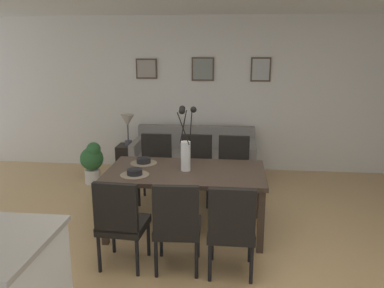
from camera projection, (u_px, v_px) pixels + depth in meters
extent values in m
plane|color=tan|center=(204.00, 266.00, 3.94)|extent=(9.00, 9.00, 0.00)
cube|color=silver|center=(219.00, 94.00, 6.75)|extent=(9.00, 0.10, 2.60)
cube|color=#3D2D23|center=(186.00, 172.00, 4.53)|extent=(1.80, 0.98, 0.05)
cube|color=#3D2D23|center=(257.00, 192.00, 4.96)|extent=(0.07, 0.07, 0.69)
cube|color=#3D2D23|center=(125.00, 187.00, 5.13)|extent=(0.07, 0.07, 0.69)
cube|color=#3D2D23|center=(261.00, 222.00, 4.13)|extent=(0.07, 0.07, 0.69)
cube|color=#3D2D23|center=(104.00, 215.00, 4.30)|extent=(0.07, 0.07, 0.69)
cube|color=black|center=(124.00, 225.00, 3.89)|extent=(0.47, 0.47, 0.08)
cube|color=black|center=(116.00, 208.00, 3.64)|extent=(0.42, 0.09, 0.48)
cylinder|color=black|center=(148.00, 239.00, 4.10)|extent=(0.04, 0.04, 0.38)
cylinder|color=black|center=(114.00, 236.00, 4.16)|extent=(0.04, 0.04, 0.38)
cylinder|color=black|center=(137.00, 258.00, 3.73)|extent=(0.04, 0.04, 0.38)
cylinder|color=black|center=(99.00, 254.00, 3.80)|extent=(0.04, 0.04, 0.38)
cube|color=black|center=(155.00, 172.00, 5.46)|extent=(0.45, 0.45, 0.08)
cube|color=black|center=(157.00, 151.00, 5.58)|extent=(0.42, 0.07, 0.48)
cylinder|color=black|center=(139.00, 193.00, 5.35)|extent=(0.04, 0.04, 0.38)
cylinder|color=black|center=(167.00, 194.00, 5.32)|extent=(0.04, 0.04, 0.38)
cylinder|color=black|center=(144.00, 183.00, 5.72)|extent=(0.04, 0.04, 0.38)
cylinder|color=black|center=(170.00, 184.00, 5.69)|extent=(0.04, 0.04, 0.38)
cube|color=black|center=(178.00, 228.00, 3.83)|extent=(0.46, 0.46, 0.08)
cube|color=black|center=(176.00, 211.00, 3.58)|extent=(0.42, 0.08, 0.48)
cylinder|color=black|center=(198.00, 240.00, 4.06)|extent=(0.04, 0.04, 0.38)
cylinder|color=black|center=(161.00, 239.00, 4.08)|extent=(0.04, 0.04, 0.38)
cylinder|color=black|center=(197.00, 260.00, 3.70)|extent=(0.04, 0.04, 0.38)
cylinder|color=black|center=(156.00, 259.00, 3.71)|extent=(0.04, 0.04, 0.38)
cube|color=black|center=(195.00, 173.00, 5.42)|extent=(0.45, 0.45, 0.08)
cube|color=black|center=(197.00, 151.00, 5.54)|extent=(0.42, 0.07, 0.48)
cylinder|color=black|center=(179.00, 194.00, 5.32)|extent=(0.04, 0.04, 0.38)
cylinder|color=black|center=(208.00, 195.00, 5.27)|extent=(0.04, 0.04, 0.38)
cylinder|color=black|center=(184.00, 184.00, 5.69)|extent=(0.04, 0.04, 0.38)
cylinder|color=black|center=(210.00, 185.00, 5.64)|extent=(0.04, 0.04, 0.38)
cube|color=black|center=(231.00, 231.00, 3.76)|extent=(0.44, 0.44, 0.08)
cube|color=black|center=(232.00, 214.00, 3.51)|extent=(0.42, 0.06, 0.48)
cylinder|color=black|center=(250.00, 244.00, 3.98)|extent=(0.04, 0.04, 0.38)
cylinder|color=black|center=(212.00, 243.00, 4.02)|extent=(0.04, 0.04, 0.38)
cylinder|color=black|center=(251.00, 265.00, 3.61)|extent=(0.04, 0.04, 0.38)
cylinder|color=black|center=(210.00, 263.00, 3.65)|extent=(0.04, 0.04, 0.38)
cube|color=black|center=(233.00, 175.00, 5.35)|extent=(0.45, 0.45, 0.08)
cube|color=black|center=(234.00, 153.00, 5.47)|extent=(0.42, 0.07, 0.48)
cylinder|color=black|center=(218.00, 196.00, 5.24)|extent=(0.04, 0.04, 0.38)
cylinder|color=black|center=(247.00, 197.00, 5.20)|extent=(0.04, 0.04, 0.38)
cylinder|color=black|center=(220.00, 186.00, 5.61)|extent=(0.04, 0.04, 0.38)
cylinder|color=black|center=(247.00, 187.00, 5.57)|extent=(0.04, 0.04, 0.38)
cylinder|color=white|center=(186.00, 156.00, 4.49)|extent=(0.11, 0.11, 0.34)
cylinder|color=black|center=(191.00, 127.00, 4.42)|extent=(0.05, 0.12, 0.37)
sphere|color=black|center=(193.00, 110.00, 4.37)|extent=(0.07, 0.07, 0.07)
cylinder|color=black|center=(183.00, 127.00, 4.46)|extent=(0.08, 0.05, 0.38)
sphere|color=black|center=(182.00, 109.00, 4.43)|extent=(0.07, 0.07, 0.07)
cylinder|color=black|center=(183.00, 129.00, 4.35)|extent=(0.15, 0.06, 0.36)
sphere|color=black|center=(182.00, 111.00, 4.28)|extent=(0.07, 0.07, 0.07)
cylinder|color=#7F705B|center=(135.00, 175.00, 4.37)|extent=(0.32, 0.32, 0.01)
cylinder|color=black|center=(135.00, 172.00, 4.36)|extent=(0.17, 0.17, 0.06)
cylinder|color=black|center=(135.00, 171.00, 4.36)|extent=(0.13, 0.13, 0.04)
cylinder|color=#7F705B|center=(144.00, 163.00, 4.80)|extent=(0.32, 0.32, 0.01)
cylinder|color=black|center=(144.00, 160.00, 4.79)|extent=(0.17, 0.17, 0.06)
cylinder|color=black|center=(144.00, 159.00, 4.78)|extent=(0.13, 0.13, 0.04)
cube|color=gray|center=(194.00, 165.00, 6.47)|extent=(1.96, 0.84, 0.42)
cube|color=gray|center=(196.00, 137.00, 6.70)|extent=(1.96, 0.16, 0.38)
cube|color=gray|center=(252.00, 149.00, 6.30)|extent=(0.10, 0.84, 0.20)
cube|color=gray|center=(138.00, 146.00, 6.49)|extent=(0.10, 0.84, 0.20)
cube|color=black|center=(129.00, 160.00, 6.58)|extent=(0.36, 0.36, 0.52)
cylinder|color=#4C4C51|center=(128.00, 143.00, 6.51)|extent=(0.12, 0.12, 0.08)
cylinder|color=#4C4C51|center=(128.00, 132.00, 6.46)|extent=(0.02, 0.02, 0.30)
cone|color=beige|center=(127.00, 120.00, 6.41)|extent=(0.22, 0.22, 0.18)
cube|color=#473828|center=(147.00, 69.00, 6.71)|extent=(0.36, 0.02, 0.34)
cube|color=#9E9389|center=(146.00, 69.00, 6.69)|extent=(0.31, 0.01, 0.29)
cube|color=#473828|center=(203.00, 69.00, 6.61)|extent=(0.37, 0.02, 0.39)
cube|color=gray|center=(203.00, 69.00, 6.60)|extent=(0.32, 0.01, 0.34)
cube|color=#473828|center=(261.00, 69.00, 6.51)|extent=(0.33, 0.02, 0.39)
cube|color=#B2B2AD|center=(261.00, 70.00, 6.50)|extent=(0.28, 0.01, 0.34)
cylinder|color=silver|center=(93.00, 176.00, 6.26)|extent=(0.24, 0.24, 0.22)
sphere|color=#2D6633|center=(92.00, 159.00, 6.19)|extent=(0.36, 0.36, 0.36)
sphere|color=#2D6633|center=(94.00, 149.00, 6.11)|extent=(0.22, 0.22, 0.22)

